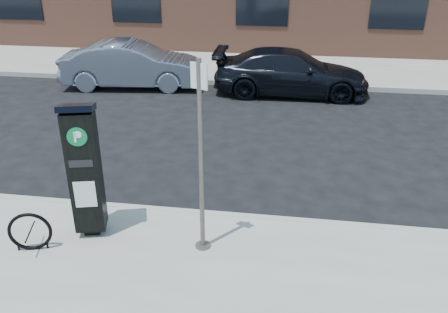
% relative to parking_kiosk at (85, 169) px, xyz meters
% --- Properties ---
extents(ground, '(120.00, 120.00, 0.00)m').
position_rel_parking_kiosk_xyz_m(ground, '(1.62, 0.86, -1.26)').
color(ground, black).
rests_on(ground, ground).
extents(sidewalk_far, '(60.00, 12.00, 0.15)m').
position_rel_parking_kiosk_xyz_m(sidewalk_far, '(1.62, 14.86, -1.18)').
color(sidewalk_far, gray).
rests_on(sidewalk_far, ground).
extents(curb_near, '(60.00, 0.12, 0.16)m').
position_rel_parking_kiosk_xyz_m(curb_near, '(1.62, 0.84, -1.18)').
color(curb_near, '#9E9B93').
rests_on(curb_near, ground).
extents(curb_far, '(60.00, 0.12, 0.16)m').
position_rel_parking_kiosk_xyz_m(curb_far, '(1.62, 8.88, -1.18)').
color(curb_far, '#9E9B93').
rests_on(curb_far, ground).
extents(parking_kiosk, '(0.59, 0.55, 2.16)m').
position_rel_parking_kiosk_xyz_m(parking_kiosk, '(0.00, 0.00, 0.00)').
color(parking_kiosk, black).
rests_on(parking_kiosk, sidewalk_near).
extents(sign_pole, '(0.24, 0.23, 2.86)m').
position_rel_parking_kiosk_xyz_m(sign_pole, '(1.80, -0.13, 0.32)').
color(sign_pole, '#54504A').
rests_on(sign_pole, sidewalk_near).
extents(bike_rack, '(0.62, 0.22, 0.63)m').
position_rel_parking_kiosk_xyz_m(bike_rack, '(-0.70, -0.58, -0.80)').
color(bike_rack, black).
rests_on(bike_rack, sidewalk_near).
extents(car_silver, '(4.50, 2.02, 1.43)m').
position_rel_parking_kiosk_xyz_m(car_silver, '(-2.10, 8.26, -0.54)').
color(car_silver, gray).
rests_on(car_silver, ground).
extents(car_dark, '(4.67, 1.97, 1.34)m').
position_rel_parking_kiosk_xyz_m(car_dark, '(2.89, 8.26, -0.58)').
color(car_dark, black).
rests_on(car_dark, ground).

